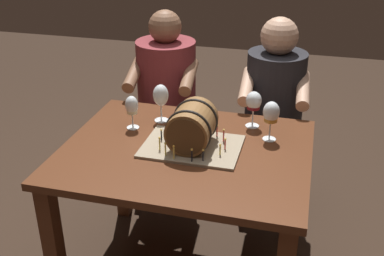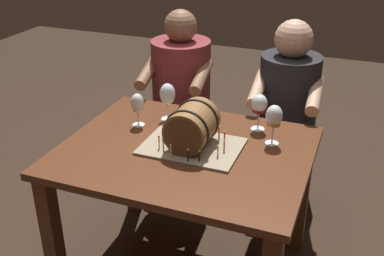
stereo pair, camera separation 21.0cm
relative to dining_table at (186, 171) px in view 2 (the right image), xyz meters
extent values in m
cube|color=#562D19|center=(0.00, 0.00, 0.10)|extent=(1.12, 0.90, 0.03)
cube|color=#562D19|center=(-0.50, -0.39, -0.26)|extent=(0.07, 0.07, 0.69)
cube|color=#562D19|center=(-0.50, 0.39, -0.26)|extent=(0.07, 0.07, 0.69)
cube|color=#562D19|center=(0.50, 0.39, -0.26)|extent=(0.07, 0.07, 0.69)
cube|color=gray|center=(0.03, 0.02, 0.12)|extent=(0.44, 0.32, 0.01)
cylinder|color=brown|center=(0.03, 0.02, 0.23)|extent=(0.20, 0.23, 0.20)
cylinder|color=#4F371E|center=(0.03, -0.10, 0.23)|extent=(0.17, 0.00, 0.17)
cylinder|color=#4F371E|center=(0.03, 0.13, 0.23)|extent=(0.17, 0.00, 0.17)
torus|color=black|center=(0.03, -0.05, 0.23)|extent=(0.21, 0.01, 0.21)
torus|color=black|center=(0.03, 0.08, 0.23)|extent=(0.21, 0.01, 0.21)
cylinder|color=#D64C47|center=(0.18, 0.02, 0.15)|extent=(0.01, 0.01, 0.04)
sphere|color=#F9C64C|center=(0.18, 0.02, 0.18)|extent=(0.01, 0.01, 0.01)
cylinder|color=#D64C47|center=(0.16, 0.09, 0.16)|extent=(0.01, 0.01, 0.05)
sphere|color=#F9C64C|center=(0.16, 0.09, 0.19)|extent=(0.01, 0.01, 0.01)
cylinder|color=#D64C47|center=(0.12, 0.13, 0.16)|extent=(0.01, 0.01, 0.05)
sphere|color=#F9C64C|center=(0.12, 0.13, 0.19)|extent=(0.01, 0.01, 0.01)
cylinder|color=#EAD666|center=(0.06, 0.16, 0.16)|extent=(0.01, 0.01, 0.05)
sphere|color=#F9C64C|center=(0.06, 0.16, 0.19)|extent=(0.01, 0.01, 0.01)
cylinder|color=#EAD666|center=(-0.02, 0.15, 0.15)|extent=(0.01, 0.01, 0.04)
sphere|color=#F9C64C|center=(-0.02, 0.15, 0.18)|extent=(0.01, 0.01, 0.01)
cylinder|color=#EAD666|center=(-0.08, 0.12, 0.16)|extent=(0.01, 0.01, 0.05)
sphere|color=#F9C64C|center=(-0.08, 0.12, 0.19)|extent=(0.01, 0.01, 0.01)
cylinder|color=silver|center=(-0.11, 0.09, 0.16)|extent=(0.01, 0.01, 0.06)
sphere|color=#F9C64C|center=(-0.11, 0.09, 0.19)|extent=(0.01, 0.01, 0.01)
cylinder|color=black|center=(-0.13, 0.03, 0.15)|extent=(0.01, 0.01, 0.05)
sphere|color=#F9C64C|center=(-0.13, 0.03, 0.18)|extent=(0.01, 0.01, 0.01)
cylinder|color=#EAD666|center=(-0.10, -0.06, 0.16)|extent=(0.01, 0.01, 0.05)
sphere|color=#F9C64C|center=(-0.10, -0.06, 0.19)|extent=(0.01, 0.01, 0.01)
cylinder|color=#EAD666|center=(-0.06, -0.10, 0.16)|extent=(0.01, 0.01, 0.05)
sphere|color=#F9C64C|center=(-0.06, -0.10, 0.19)|extent=(0.01, 0.01, 0.01)
cylinder|color=#EAD666|center=(-0.02, -0.12, 0.16)|extent=(0.01, 0.01, 0.05)
sphere|color=#F9C64C|center=(-0.02, -0.12, 0.19)|extent=(0.01, 0.01, 0.01)
cylinder|color=black|center=(0.06, -0.12, 0.16)|extent=(0.01, 0.01, 0.05)
sphere|color=#F9C64C|center=(0.06, -0.12, 0.19)|extent=(0.01, 0.01, 0.01)
cylinder|color=black|center=(0.11, -0.11, 0.15)|extent=(0.01, 0.01, 0.05)
sphere|color=#F9C64C|center=(0.11, -0.11, 0.18)|extent=(0.01, 0.01, 0.01)
cylinder|color=#EAD666|center=(0.17, -0.04, 0.15)|extent=(0.01, 0.01, 0.04)
sphere|color=#F9C64C|center=(0.17, -0.04, 0.18)|extent=(0.01, 0.01, 0.01)
cylinder|color=white|center=(0.26, 0.31, 0.12)|extent=(0.07, 0.07, 0.00)
cylinder|color=white|center=(0.26, 0.31, 0.17)|extent=(0.01, 0.01, 0.09)
ellipsoid|color=white|center=(0.26, 0.31, 0.26)|extent=(0.08, 0.08, 0.09)
cylinder|color=maroon|center=(0.26, 0.31, 0.23)|extent=(0.06, 0.06, 0.04)
cylinder|color=white|center=(-0.31, 0.14, 0.12)|extent=(0.06, 0.06, 0.00)
cylinder|color=white|center=(-0.31, 0.14, 0.16)|extent=(0.01, 0.01, 0.07)
ellipsoid|color=white|center=(-0.31, 0.14, 0.24)|extent=(0.06, 0.06, 0.09)
cylinder|color=beige|center=(-0.31, 0.14, 0.21)|extent=(0.05, 0.05, 0.03)
cylinder|color=white|center=(-0.20, 0.26, 0.12)|extent=(0.07, 0.07, 0.00)
cylinder|color=white|center=(-0.20, 0.26, 0.16)|extent=(0.01, 0.01, 0.08)
ellipsoid|color=white|center=(-0.20, 0.26, 0.26)|extent=(0.08, 0.08, 0.11)
cylinder|color=white|center=(0.36, 0.19, 0.12)|extent=(0.06, 0.06, 0.00)
cylinder|color=white|center=(0.36, 0.19, 0.17)|extent=(0.01, 0.01, 0.09)
ellipsoid|color=white|center=(0.36, 0.19, 0.26)|extent=(0.08, 0.08, 0.10)
cylinder|color=#C6842D|center=(0.36, 0.19, 0.23)|extent=(0.06, 0.06, 0.03)
cube|color=#4C1B1E|center=(-0.33, 0.74, -0.39)|extent=(0.34, 0.32, 0.45)
cylinder|color=maroon|center=(-0.33, 0.74, 0.12)|extent=(0.39, 0.39, 0.55)
sphere|color=brown|center=(-0.33, 0.74, 0.48)|extent=(0.19, 0.19, 0.19)
cylinder|color=brown|center=(-0.15, 0.63, 0.23)|extent=(0.10, 0.31, 0.14)
cylinder|color=brown|center=(-0.47, 0.59, 0.23)|extent=(0.10, 0.31, 0.14)
cube|color=black|center=(0.33, 0.74, -0.39)|extent=(0.34, 0.32, 0.45)
cylinder|color=#232328|center=(0.33, 0.74, 0.11)|extent=(0.35, 0.35, 0.53)
sphere|color=tan|center=(0.33, 0.74, 0.47)|extent=(0.21, 0.21, 0.21)
cylinder|color=tan|center=(0.48, 0.62, 0.22)|extent=(0.09, 0.31, 0.14)
cylinder|color=tan|center=(0.18, 0.60, 0.22)|extent=(0.09, 0.31, 0.14)
camera|label=1|loc=(0.51, -1.81, 1.15)|focal=43.96mm
camera|label=2|loc=(0.71, -1.74, 1.15)|focal=43.96mm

